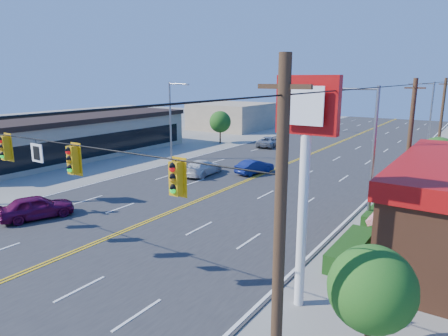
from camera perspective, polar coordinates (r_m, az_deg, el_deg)
The scene contains 19 objects.
ground at distance 20.34m, azimuth -25.49°, elevation -12.96°, with size 160.00×160.00×0.00m, color gray.
road at distance 34.23m, azimuth 4.29°, elevation -1.43°, with size 20.00×120.00×0.06m, color #2D2D30.
signal_span at distance 18.96m, azimuth -27.08°, elevation 0.65°, with size 24.32×0.34×9.00m.
kfc_pylon at distance 14.17m, azimuth 11.59°, elevation 2.91°, with size 2.20×0.36×8.50m.
strip_mall at distance 47.17m, azimuth -21.01°, elevation 4.43°, with size 10.40×26.40×4.40m.
streetlight_se at distance 23.91m, azimuth 20.12°, elevation 2.62°, with size 2.55×0.25×8.00m.
streetlight_ne at distance 47.43m, azimuth 27.18°, elevation 6.67°, with size 2.55×0.25×8.00m.
streetlight_sw at distance 41.27m, azimuth -7.46°, elevation 7.26°, with size 2.55×0.25×8.00m.
streetlight_nw at distance 63.16m, azimuth 8.39°, elevation 9.11°, with size 2.55×0.25×8.00m.
utility_pole_near at distance 27.58m, azimuth 24.91°, elevation 2.81°, with size 0.28×0.28×8.40m, color #47301E.
utility_pole_mid at distance 45.33m, azimuth 28.59°, elevation 5.91°, with size 0.28×0.28×8.40m, color #47301E.
tree_kfc_rear at distance 31.55m, azimuth 28.19°, elevation 1.26°, with size 2.94×2.94×4.41m.
tree_kfc_front at distance 12.64m, azimuth 20.36°, elevation -15.89°, with size 2.52×2.52×3.78m.
tree_west at distance 52.25m, azimuth -0.55°, elevation 6.61°, with size 2.80×2.80×4.20m.
bld_west_far at distance 67.79m, azimuth 1.22°, elevation 7.44°, with size 11.00×12.00×4.20m, color tan.
car_magenta at distance 26.77m, azimuth -25.19°, elevation -5.17°, with size 1.69×4.21×1.44m, color #650B3C.
car_blue at distance 35.57m, azimuth 4.39°, elevation 0.10°, with size 1.32×3.79×1.25m, color navy.
car_white at distance 35.03m, azimuth -3.10°, elevation -0.02°, with size 1.85×4.55×1.32m, color silver.
car_silver at distance 49.73m, azimuth 6.47°, elevation 3.70°, with size 2.11×4.57×1.27m, color #A5A5AA.
Camera 1 is at (16.22, -8.96, 8.41)m, focal length 32.00 mm.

